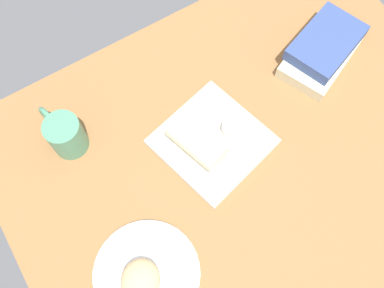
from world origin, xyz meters
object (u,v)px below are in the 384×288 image
at_px(square_plate, 212,142).
at_px(sauce_cup, 232,129).
at_px(round_plate, 147,274).
at_px(coffee_mug, 65,134).
at_px(book_stack, 323,50).
at_px(scone_pastry, 141,280).
at_px(breakfast_wrap, 197,142).

xyz_separation_m(square_plate, sauce_cup, (0.05, -0.01, 0.02)).
distance_m(round_plate, coffee_mug, 0.35).
bearing_deg(book_stack, scone_pastry, -160.05).
distance_m(round_plate, book_stack, 0.67).
xyz_separation_m(round_plate, breakfast_wrap, (0.23, 0.18, 0.04)).
relative_size(square_plate, book_stack, 0.91).
bearing_deg(sauce_cup, round_plate, -152.47).
height_order(round_plate, sauce_cup, sauce_cup).
xyz_separation_m(breakfast_wrap, coffee_mug, (-0.24, 0.17, 0.00)).
relative_size(round_plate, square_plate, 0.98).
bearing_deg(coffee_mug, square_plate, -32.19).
bearing_deg(round_plate, square_plate, 32.44).
distance_m(sauce_cup, coffee_mug, 0.37).
height_order(sauce_cup, breakfast_wrap, breakfast_wrap).
xyz_separation_m(sauce_cup, book_stack, (0.31, 0.06, 0.00)).
xyz_separation_m(round_plate, square_plate, (0.27, 0.17, 0.00)).
height_order(sauce_cup, book_stack, book_stack).
distance_m(square_plate, coffee_mug, 0.33).
bearing_deg(sauce_cup, square_plate, 174.02).
bearing_deg(breakfast_wrap, coffee_mug, -51.17).
bearing_deg(coffee_mug, scone_pastry, -91.80).
xyz_separation_m(breakfast_wrap, book_stack, (0.40, 0.05, -0.02)).
height_order(book_stack, coffee_mug, coffee_mug).
distance_m(scone_pastry, book_stack, 0.69).
height_order(square_plate, book_stack, book_stack).
relative_size(square_plate, coffee_mug, 1.71).
bearing_deg(scone_pastry, square_plate, 32.22).
distance_m(round_plate, square_plate, 0.32).
relative_size(scone_pastry, square_plate, 0.38).
bearing_deg(coffee_mug, breakfast_wrap, -35.67).
xyz_separation_m(square_plate, book_stack, (0.36, 0.05, 0.03)).
bearing_deg(book_stack, breakfast_wrap, -173.10).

